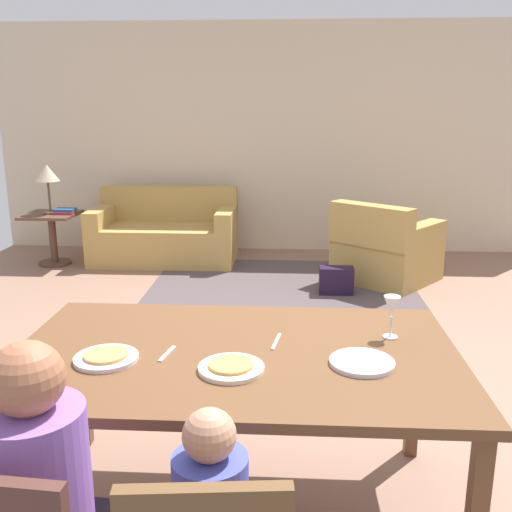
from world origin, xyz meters
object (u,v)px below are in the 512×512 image
object	(u,v)px
wine_glass	(392,308)
book_upper	(65,210)
plate_near_woman	(362,362)
book_lower	(65,213)
table_lamp	(47,175)
plate_near_child	(231,368)
handbag	(336,281)
dining_table	(236,365)
armchair	(385,250)
plate_near_man	(106,358)
couch	(166,234)
side_table	(52,231)

from	to	relation	value
wine_glass	book_upper	xyz separation A→B (m)	(-2.93, 3.84, -0.27)
plate_near_woman	book_lower	distance (m)	4.95
table_lamp	plate_near_child	bearing A→B (deg)	-59.75
handbag	dining_table	bearing A→B (deg)	-102.07
wine_glass	armchair	distance (m)	3.47
plate_near_man	table_lamp	world-z (taller)	table_lamp
plate_near_woman	wine_glass	distance (m)	0.34
armchair	book_lower	bearing A→B (deg)	172.84
dining_table	handbag	distance (m)	3.22
plate_near_woman	book_lower	size ratio (longest dim) A/B	1.14
dining_table	plate_near_child	distance (m)	0.19
dining_table	table_lamp	world-z (taller)	table_lamp
armchair	plate_near_child	bearing A→B (deg)	-107.50
plate_near_woman	book_lower	world-z (taller)	plate_near_woman
dining_table	book_lower	world-z (taller)	dining_table
dining_table	armchair	xyz separation A→B (m)	(1.18, 3.56, -0.38)
couch	handbag	size ratio (longest dim) A/B	5.04
table_lamp	armchair	bearing A→B (deg)	-6.96
couch	side_table	size ratio (longest dim) A/B	2.78
dining_table	armchair	size ratio (longest dim) A/B	1.50
plate_near_man	side_table	distance (m)	4.58
book_lower	table_lamp	bearing A→B (deg)	177.45
plate_near_child	plate_near_woman	world-z (taller)	same
dining_table	armchair	bearing A→B (deg)	71.68
plate_near_man	plate_near_child	bearing A→B (deg)	-6.89
wine_glass	handbag	distance (m)	3.02
wine_glass	side_table	world-z (taller)	wine_glass
armchair	wine_glass	bearing A→B (deg)	-98.90
handbag	side_table	bearing A→B (deg)	163.83
plate_near_child	plate_near_woman	distance (m)	0.50
wine_glass	book_upper	size ratio (longest dim) A/B	0.85
plate_near_child	couch	world-z (taller)	couch
table_lamp	handbag	world-z (taller)	table_lamp
plate_near_man	table_lamp	bearing A→B (deg)	115.23
side_table	book_upper	distance (m)	0.29
couch	table_lamp	world-z (taller)	table_lamp
couch	plate_near_child	bearing A→B (deg)	-74.73
plate_near_child	side_table	distance (m)	4.86
plate_near_woman	table_lamp	world-z (taller)	table_lamp
wine_glass	side_table	xyz separation A→B (m)	(-3.09, 3.82, -0.52)
plate_near_child	table_lamp	xyz separation A→B (m)	(-2.44, 4.18, 0.24)
plate_near_man	plate_near_woman	distance (m)	0.99
handbag	book_lower	bearing A→B (deg)	163.12
wine_glass	armchair	xyz separation A→B (m)	(0.53, 3.38, -0.57)
plate_near_man	handbag	bearing A→B (deg)	70.20
handbag	couch	bearing A→B (deg)	148.33
wine_glass	book_upper	distance (m)	4.84
armchair	table_lamp	xyz separation A→B (m)	(-3.62, 0.44, 0.69)
wine_glass	table_lamp	world-z (taller)	table_lamp
book_upper	handbag	bearing A→B (deg)	-17.25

